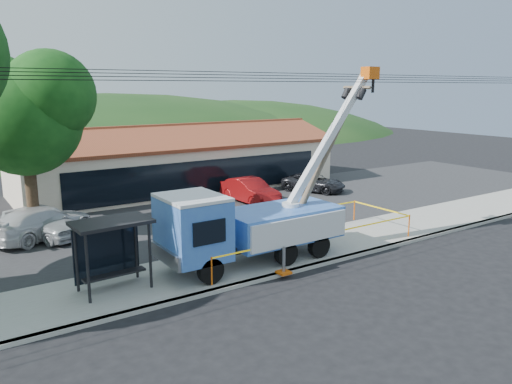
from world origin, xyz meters
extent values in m
plane|color=black|center=(0.00, 0.00, 0.00)|extent=(120.00, 120.00, 0.00)
cube|color=#99988F|center=(0.00, 2.10, 0.07)|extent=(60.00, 0.25, 0.15)
cube|color=#99988F|center=(0.00, 4.00, 0.07)|extent=(60.00, 4.00, 0.15)
cube|color=#28282B|center=(0.00, 12.00, 0.05)|extent=(60.00, 12.00, 0.10)
cube|color=beige|center=(4.00, 20.00, 1.70)|extent=(22.00, 8.00, 3.40)
cube|color=black|center=(4.00, 15.98, 1.43)|extent=(18.04, 0.08, 2.21)
cube|color=brown|center=(4.00, 18.00, 3.90)|extent=(22.50, 4.53, 1.52)
cube|color=brown|center=(4.00, 22.00, 3.90)|extent=(22.50, 4.53, 1.52)
cube|color=brown|center=(4.00, 20.00, 4.55)|extent=(22.50, 0.30, 0.25)
cylinder|color=#332316|center=(-7.00, 13.00, 2.09)|extent=(0.56, 0.56, 4.18)
sphere|color=#103E11|center=(-7.00, 13.00, 5.70)|extent=(5.25, 5.25, 5.25)
sphere|color=#103E11|center=(-5.95, 12.30, 6.84)|extent=(4.20, 4.20, 4.20)
ellipsoid|color=#143613|center=(10.00, 55.00, 0.00)|extent=(89.60, 64.00, 32.00)
ellipsoid|color=#143613|center=(30.00, 55.00, 0.00)|extent=(72.80, 52.00, 26.00)
cylinder|color=black|center=(0.00, 3.10, 7.42)|extent=(60.00, 0.02, 0.02)
cylinder|color=black|center=(0.00, 3.60, 7.54)|extent=(60.00, 0.02, 0.02)
cylinder|color=black|center=(0.00, 4.10, 7.66)|extent=(60.00, 0.02, 0.02)
cylinder|color=black|center=(0.00, 4.50, 7.78)|extent=(60.00, 0.02, 0.02)
cylinder|color=black|center=(-2.93, 2.61, 0.65)|extent=(0.98, 0.33, 0.98)
cylinder|color=black|center=(-2.93, 4.89, 0.65)|extent=(0.98, 0.33, 0.98)
cylinder|color=black|center=(0.54, 2.61, 0.65)|extent=(0.98, 0.33, 0.98)
cylinder|color=black|center=(0.54, 4.89, 0.65)|extent=(0.98, 0.33, 0.98)
cylinder|color=black|center=(2.27, 2.61, 0.65)|extent=(0.98, 0.33, 0.98)
cylinder|color=black|center=(2.27, 4.89, 0.65)|extent=(0.98, 0.33, 0.98)
cube|color=black|center=(-0.11, 3.75, 0.92)|extent=(7.15, 1.08, 0.27)
cube|color=blue|center=(-3.04, 3.75, 2.00)|extent=(2.17, 2.60, 2.28)
cube|color=silver|center=(-3.04, 3.75, 3.20)|extent=(2.17, 2.60, 0.13)
cube|color=black|center=(-4.07, 3.75, 2.17)|extent=(0.09, 1.95, 0.98)
cube|color=gray|center=(-4.18, 3.75, 1.14)|extent=(0.16, 2.49, 0.54)
cube|color=blue|center=(1.08, 3.75, 1.57)|extent=(4.98, 2.60, 1.30)
cylinder|color=silver|center=(1.62, 3.75, 2.06)|extent=(0.76, 0.76, 0.65)
cube|color=silver|center=(3.72, 3.75, 5.07)|extent=(4.45, 0.30, 5.67)
cube|color=gray|center=(4.05, 3.75, 5.34)|extent=(2.68, 0.20, 3.41)
cube|color=#E4590C|center=(5.82, 3.53, 7.82)|extent=(0.65, 0.54, 0.54)
cube|color=#E4590C|center=(-0.11, 1.91, 0.21)|extent=(0.49, 0.49, 0.09)
cube|color=#E4590C|center=(2.70, 5.59, 0.21)|extent=(0.49, 0.49, 0.09)
cylinder|color=brown|center=(3.50, 3.95, 3.98)|extent=(4.91, 0.29, 7.82)
cube|color=brown|center=(5.45, 3.95, 7.19)|extent=(0.15, 1.64, 0.15)
cylinder|color=black|center=(5.26, 4.40, 6.92)|extent=(0.52, 0.33, 0.56)
cylinder|color=black|center=(5.26, 3.49, 6.92)|extent=(0.52, 0.33, 0.56)
cylinder|color=black|center=(-7.08, 3.40, 1.36)|extent=(0.11, 0.11, 2.42)
cylinder|color=black|center=(-4.86, 3.51, 1.36)|extent=(0.11, 0.11, 2.42)
cylinder|color=black|center=(-7.14, 4.61, 1.36)|extent=(0.11, 0.11, 2.42)
cylinder|color=black|center=(-4.92, 4.72, 1.36)|extent=(0.11, 0.11, 2.42)
cube|color=black|center=(-6.00, 4.06, 2.62)|extent=(2.70, 1.74, 0.12)
cube|color=black|center=(-6.03, 4.71, 1.36)|extent=(2.42, 0.17, 2.02)
cube|color=black|center=(-6.00, 4.06, 0.71)|extent=(2.24, 0.51, 0.08)
cylinder|color=#E4590C|center=(-2.97, 2.46, 0.69)|extent=(0.06, 0.06, 1.07)
cylinder|color=#E4590C|center=(7.81, 2.46, 0.69)|extent=(0.06, 0.06, 1.07)
cylinder|color=#E4590C|center=(7.81, 6.11, 0.69)|extent=(0.06, 0.06, 1.07)
cylinder|color=#E4590C|center=(-2.97, 6.11, 0.69)|extent=(0.06, 0.06, 1.07)
cube|color=yellow|center=(2.42, 2.46, 1.17)|extent=(10.78, 0.01, 0.06)
cube|color=yellow|center=(7.81, 4.28, 1.17)|extent=(0.01, 3.65, 0.06)
cube|color=yellow|center=(2.42, 6.11, 1.17)|extent=(10.78, 0.01, 0.06)
cube|color=yellow|center=(-2.97, 4.28, 1.17)|extent=(0.01, 3.65, 0.06)
imported|color=silver|center=(-6.73, 12.26, 0.00)|extent=(3.65, 5.00, 1.58)
imported|color=maroon|center=(5.55, 12.92, 0.00)|extent=(1.79, 4.69, 1.52)
imported|color=silver|center=(-6.81, 12.23, 0.00)|extent=(5.60, 4.22, 1.51)
imported|color=black|center=(11.12, 13.37, 0.00)|extent=(3.84, 4.79, 1.21)
camera|label=1|loc=(-11.13, -12.56, 7.22)|focal=35.00mm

